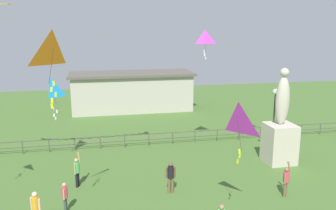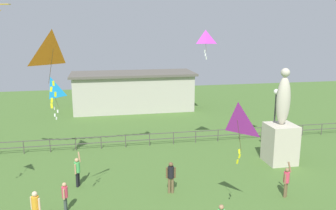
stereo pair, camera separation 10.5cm
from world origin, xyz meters
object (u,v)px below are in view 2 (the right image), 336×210
object	(u,v)px
lamppost	(275,109)
person_3	(286,180)
person_7	(65,195)
kite_1	(237,121)
kite_4	(205,38)
statue_monument	(281,134)
kite_2	(53,51)
kite_3	(51,89)
person_1	(171,175)
person_4	(36,207)
person_0	(77,170)

from	to	relation	value
lamppost	person_3	distance (m)	5.88
lamppost	person_7	bearing A→B (deg)	-161.26
kite_1	kite_4	xyz separation A→B (m)	(1.30, 8.98, 3.08)
statue_monument	person_3	xyz separation A→B (m)	(-2.06, -4.48, -0.98)
statue_monument	kite_1	bearing A→B (deg)	-130.98
lamppost	kite_2	world-z (taller)	kite_2
lamppost	kite_3	bearing A→B (deg)	171.61
person_7	kite_1	world-z (taller)	kite_1
person_3	kite_3	distance (m)	14.75
statue_monument	kite_4	world-z (taller)	kite_4
kite_3	person_3	bearing A→B (deg)	-29.92
statue_monument	kite_3	size ratio (longest dim) A/B	2.36
lamppost	person_1	world-z (taller)	lamppost
person_3	person_4	size ratio (longest dim) A/B	1.09
lamppost	person_0	distance (m)	12.89
person_1	kite_1	distance (m)	5.82
kite_4	person_0	bearing A→B (deg)	-157.56
person_1	person_4	bearing A→B (deg)	-161.84
person_3	lamppost	bearing A→B (deg)	69.94
person_0	kite_3	world-z (taller)	kite_3
kite_1	kite_2	bearing A→B (deg)	173.65
person_7	kite_2	distance (m)	7.24
person_0	person_4	bearing A→B (deg)	-111.68
kite_1	kite_3	xyz separation A→B (m)	(-8.52, 9.33, 0.02)
person_4	person_7	bearing A→B (deg)	45.59
person_4	kite_1	xyz separation A→B (m)	(8.47, -1.70, 3.91)
kite_2	kite_1	bearing A→B (deg)	-6.35
kite_3	statue_monument	bearing A→B (deg)	-10.28
person_7	kite_1	xyz separation A→B (m)	(7.35, -2.85, 4.03)
statue_monument	kite_4	bearing A→B (deg)	153.60
kite_3	person_7	bearing A→B (deg)	-79.78
kite_3	kite_2	bearing A→B (deg)	-80.91
person_0	person_4	size ratio (longest dim) A/B	1.13
statue_monument	kite_4	size ratio (longest dim) A/B	3.34
lamppost	person_4	distance (m)	15.33
person_3	kite_2	world-z (taller)	kite_2
lamppost	kite_1	xyz separation A→B (m)	(-5.61, -7.24, 1.45)
person_1	person_3	xyz separation A→B (m)	(5.80, -1.57, -0.06)
person_4	kite_2	size ratio (longest dim) A/B	0.58
statue_monument	person_0	world-z (taller)	statue_monument
statue_monument	person_1	distance (m)	8.42
person_1	kite_4	bearing A→B (deg)	57.27
person_1	kite_2	bearing A→B (deg)	-149.55
person_7	kite_3	xyz separation A→B (m)	(-1.17, 6.48, 4.05)
lamppost	kite_4	distance (m)	6.49
kite_1	kite_3	world-z (taller)	kite_1
person_0	kite_1	size ratio (longest dim) A/B	0.72
person_4	person_7	world-z (taller)	person_4
kite_1	lamppost	bearing A→B (deg)	52.24
person_0	kite_2	size ratio (longest dim) A/B	0.65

